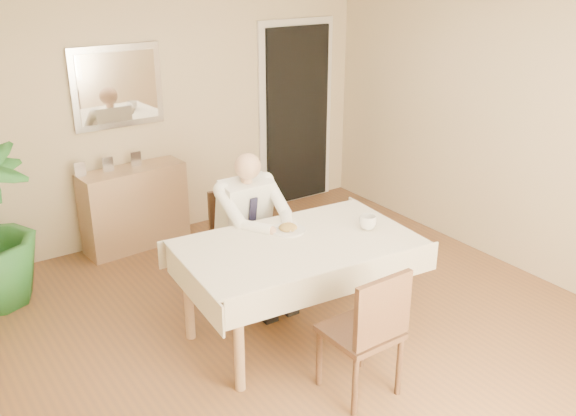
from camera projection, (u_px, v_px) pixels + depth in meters
room at (317, 176)px, 4.34m from camera, size 5.00×5.02×2.60m
doorway at (297, 116)px, 7.14m from camera, size 0.96×0.07×2.10m
mirror at (117, 87)px, 5.90m from camera, size 0.86×0.04×0.76m
dining_table at (298, 252)px, 4.69m from camera, size 1.80×1.16×0.75m
chair_far at (238, 234)px, 5.43m from camera, size 0.43×0.43×0.87m
chair_near at (369, 328)px, 4.02m from camera, size 0.44×0.44×0.92m
seated_man at (255, 223)px, 5.13m from camera, size 0.48×0.72×1.24m
plate at (288, 230)px, 4.83m from camera, size 0.26×0.26×0.02m
food at (288, 227)px, 4.82m from camera, size 0.14×0.14×0.06m
knife at (297, 229)px, 4.80m from camera, size 0.01×0.13×0.01m
fork at (288, 232)px, 4.75m from camera, size 0.01×0.13×0.01m
coffee_mug at (368, 222)px, 4.85m from camera, size 0.14×0.14×0.11m
sideboard at (135, 208)px, 6.21m from camera, size 1.03×0.42×0.80m
photo_frame_left at (80, 169)px, 5.81m from camera, size 0.10×0.02×0.14m
photo_frame_center at (108, 164)px, 5.95m from camera, size 0.10×0.02×0.14m
photo_frame_right at (136, 159)px, 6.11m from camera, size 0.10×0.02×0.14m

